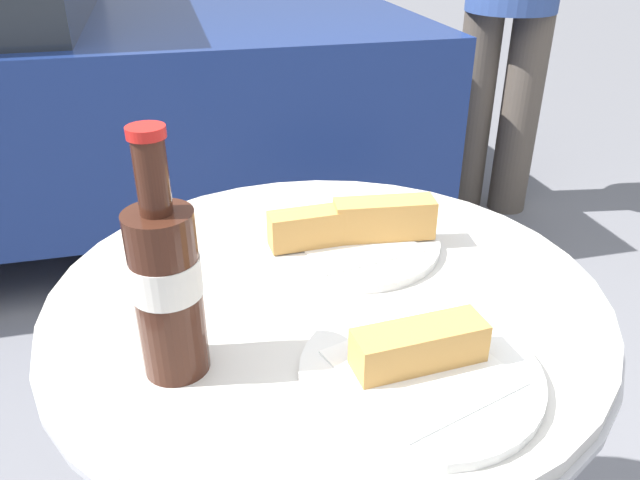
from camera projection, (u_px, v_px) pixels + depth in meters
The scene contains 4 objects.
bistro_table at pixel (326, 401), 0.88m from camera, with size 0.70×0.70×0.75m.
cola_bottle_left at pixel (167, 283), 0.60m from camera, with size 0.07×0.07×0.26m.
lunch_plate_near at pixel (353, 234), 0.87m from camera, with size 0.25×0.25×0.07m.
lunch_plate_far at pixel (420, 366), 0.63m from camera, with size 0.25×0.25×0.06m.
Camera 1 is at (-0.17, -0.64, 1.17)m, focal length 35.00 mm.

